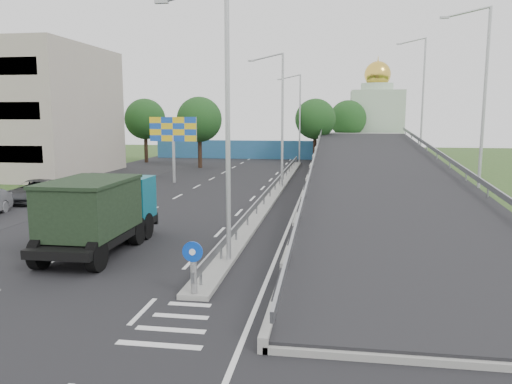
% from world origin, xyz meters
% --- Properties ---
extents(ground, '(160.00, 160.00, 0.00)m').
position_xyz_m(ground, '(0.00, 0.00, 0.00)').
color(ground, '#2D4C1E').
rests_on(ground, ground).
extents(road_surface, '(26.00, 90.00, 0.04)m').
position_xyz_m(road_surface, '(-3.00, 20.00, 0.00)').
color(road_surface, black).
rests_on(road_surface, ground).
extents(parking_strip, '(8.00, 90.00, 0.05)m').
position_xyz_m(parking_strip, '(-16.00, 20.00, 0.00)').
color(parking_strip, black).
rests_on(parking_strip, ground).
extents(median, '(1.00, 44.00, 0.20)m').
position_xyz_m(median, '(0.00, 24.00, 0.10)').
color(median, gray).
rests_on(median, ground).
extents(overpass_ramp, '(10.00, 50.00, 3.50)m').
position_xyz_m(overpass_ramp, '(7.50, 24.00, 1.75)').
color(overpass_ramp, gray).
rests_on(overpass_ramp, ground).
extents(median_guardrail, '(0.09, 44.00, 0.71)m').
position_xyz_m(median_guardrail, '(0.00, 24.00, 0.75)').
color(median_guardrail, gray).
rests_on(median_guardrail, median).
extents(sign_bollard, '(0.64, 0.23, 1.67)m').
position_xyz_m(sign_bollard, '(0.00, 2.17, 1.03)').
color(sign_bollard, black).
rests_on(sign_bollard, median).
extents(lamp_post_near, '(2.74, 0.18, 10.08)m').
position_xyz_m(lamp_post_near, '(0.11, 6.00, 5.81)').
color(lamp_post_near, '#B2B5B7').
rests_on(lamp_post_near, median).
extents(lamp_post_mid, '(2.74, 0.18, 10.08)m').
position_xyz_m(lamp_post_mid, '(0.11, 26.00, 5.81)').
color(lamp_post_mid, '#B2B5B7').
rests_on(lamp_post_mid, median).
extents(lamp_post_far, '(2.74, 0.18, 10.08)m').
position_xyz_m(lamp_post_far, '(0.11, 46.00, 5.81)').
color(lamp_post_far, '#B2B5B7').
rests_on(lamp_post_far, median).
extents(blue_wall, '(30.00, 0.50, 2.40)m').
position_xyz_m(blue_wall, '(-4.00, 52.00, 1.20)').
color(blue_wall, '#26688D').
rests_on(blue_wall, ground).
extents(church, '(7.00, 7.00, 13.80)m').
position_xyz_m(church, '(10.00, 60.00, 5.31)').
color(church, '#B2CCAD').
rests_on(church, ground).
extents(billboard, '(4.00, 0.24, 5.50)m').
position_xyz_m(billboard, '(-9.00, 28.00, 4.19)').
color(billboard, '#B2B5B7').
rests_on(billboard, ground).
extents(tree_left_mid, '(4.80, 4.80, 7.60)m').
position_xyz_m(tree_left_mid, '(-10.00, 40.00, 5.18)').
color(tree_left_mid, black).
rests_on(tree_left_mid, ground).
extents(tree_median_far, '(4.80, 4.80, 7.60)m').
position_xyz_m(tree_median_far, '(2.00, 48.00, 5.18)').
color(tree_median_far, black).
rests_on(tree_median_far, ground).
extents(tree_left_far, '(4.80, 4.80, 7.60)m').
position_xyz_m(tree_left_far, '(-18.00, 45.00, 5.18)').
color(tree_left_far, black).
rests_on(tree_left_far, ground).
extents(tree_ramp_far, '(4.80, 4.80, 7.60)m').
position_xyz_m(tree_ramp_far, '(6.00, 55.00, 5.18)').
color(tree_ramp_far, black).
rests_on(tree_ramp_far, ground).
extents(dump_truck, '(2.82, 7.11, 3.13)m').
position_xyz_m(dump_truck, '(-5.39, 7.10, 1.73)').
color(dump_truck, black).
rests_on(dump_truck, ground).
extents(parked_car_c, '(3.05, 5.37, 1.41)m').
position_xyz_m(parked_car_c, '(-15.22, 17.84, 0.71)').
color(parked_car_c, '#313236').
rests_on(parked_car_c, ground).
extents(parked_car_d, '(2.35, 4.84, 1.36)m').
position_xyz_m(parked_car_d, '(-13.54, 21.05, 0.68)').
color(parked_car_d, '#93949B').
rests_on(parked_car_d, ground).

